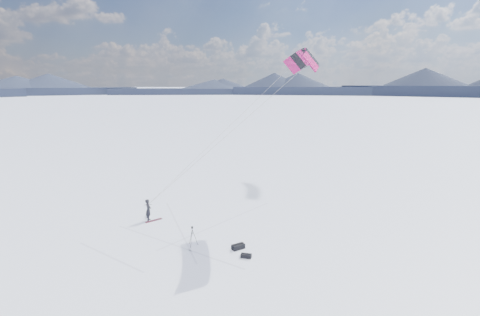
{
  "coord_description": "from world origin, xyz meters",
  "views": [
    {
      "loc": [
        4.95,
        -21.0,
        10.49
      ],
      "look_at": [
        3.87,
        4.99,
        4.86
      ],
      "focal_mm": 26.0,
      "sensor_mm": 36.0,
      "label": 1
    }
  ],
  "objects_px": {
    "snowkiter": "(149,221)",
    "gear_bag_a": "(238,247)",
    "tripod": "(192,233)",
    "gear_bag_b": "(246,256)",
    "snowboard": "(154,220)"
  },
  "relations": [
    {
      "from": "tripod",
      "to": "gear_bag_a",
      "type": "height_order",
      "value": "tripod"
    },
    {
      "from": "tripod",
      "to": "gear_bag_a",
      "type": "distance_m",
      "value": 3.12
    },
    {
      "from": "snowboard",
      "to": "tripod",
      "type": "distance_m",
      "value": 5.62
    },
    {
      "from": "snowkiter",
      "to": "tripod",
      "type": "xyz_separation_m",
      "value": [
        4.15,
        -4.08,
        0.86
      ]
    },
    {
      "from": "snowboard",
      "to": "gear_bag_b",
      "type": "bearing_deg",
      "value": -79.05
    },
    {
      "from": "snowboard",
      "to": "gear_bag_a",
      "type": "bearing_deg",
      "value": -75.04
    },
    {
      "from": "snowkiter",
      "to": "snowboard",
      "type": "xyz_separation_m",
      "value": [
        0.38,
        -0.01,
        0.02
      ]
    },
    {
      "from": "snowkiter",
      "to": "gear_bag_a",
      "type": "height_order",
      "value": "snowkiter"
    },
    {
      "from": "tripod",
      "to": "gear_bag_a",
      "type": "xyz_separation_m",
      "value": [
        3.02,
        -0.35,
        -0.69
      ]
    },
    {
      "from": "snowkiter",
      "to": "tripod",
      "type": "distance_m",
      "value": 5.88
    },
    {
      "from": "snowboard",
      "to": "gear_bag_a",
      "type": "relative_size",
      "value": 1.49
    },
    {
      "from": "tripod",
      "to": "gear_bag_b",
      "type": "xyz_separation_m",
      "value": [
        3.56,
        -1.48,
        -0.73
      ]
    },
    {
      "from": "tripod",
      "to": "gear_bag_b",
      "type": "height_order",
      "value": "tripod"
    },
    {
      "from": "tripod",
      "to": "gear_bag_b",
      "type": "distance_m",
      "value": 3.93
    },
    {
      "from": "tripod",
      "to": "gear_bag_b",
      "type": "relative_size",
      "value": 1.91
    }
  ]
}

